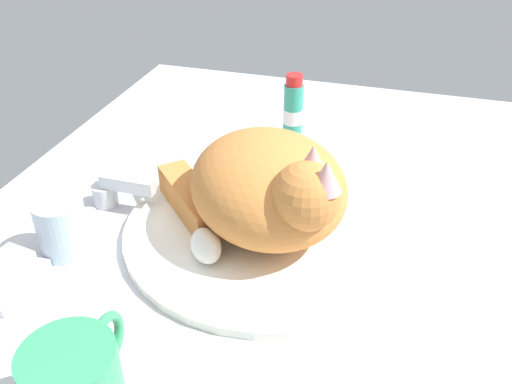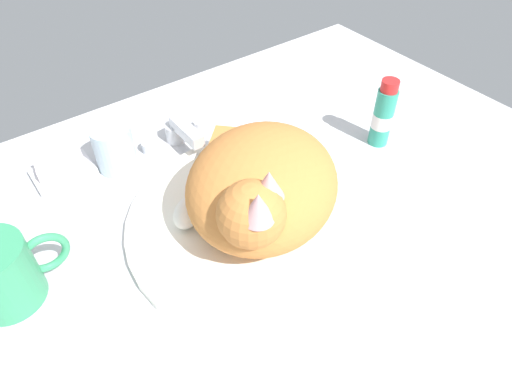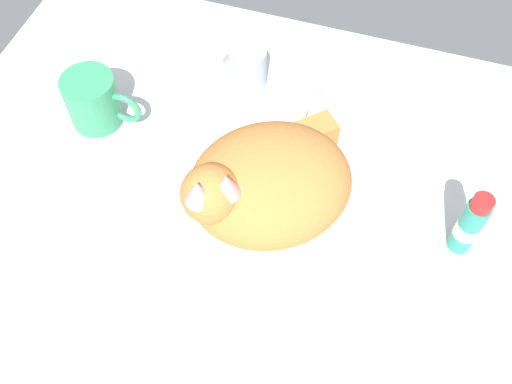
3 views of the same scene
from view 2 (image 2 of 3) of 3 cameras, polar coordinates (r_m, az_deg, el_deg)
name	(u,v)px [view 2 (image 2 of 3)]	position (r cm, az deg, el deg)	size (l,w,h in cm)	color
ground_plane	(262,230)	(65.99, 0.71, -4.72)	(110.00, 82.50, 3.00)	silver
sink_basin	(262,220)	(64.44, 0.73, -3.49)	(37.90, 37.90, 1.17)	white
faucet	(179,133)	(78.06, -9.52, 7.28)	(12.84, 9.73, 5.13)	silver
cat	(259,187)	(59.05, 0.33, 0.66)	(29.73, 31.82, 14.84)	#D17F3D
coffee_mug	(2,274)	(61.42, -29.16, -8.90)	(12.51, 8.33, 8.85)	#389966
rinse_cup	(114,148)	(74.62, -17.25, 5.24)	(6.20, 6.20, 7.44)	silver
soap_dish	(63,172)	(77.81, -22.90, 2.29)	(9.00, 6.40, 1.20)	white
soap_bar	(60,164)	(76.78, -23.25, 3.24)	(7.00, 4.19, 2.21)	silver
toothpaste_bottle	(383,115)	(78.23, 15.58, 9.22)	(3.36, 3.36, 11.81)	teal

